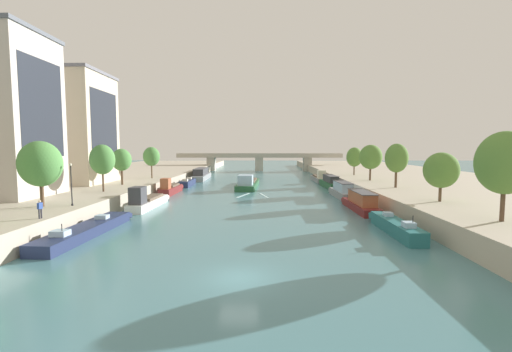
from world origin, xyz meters
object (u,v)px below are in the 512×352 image
(tree_right_end_of_row, at_px, (505,163))
(moored_boat_right_upstream, at_px, (395,226))
(tree_left_nearest, at_px, (151,157))
(moored_boat_right_end, at_px, (361,202))
(tree_left_third, at_px, (40,164))
(moored_boat_left_near, at_px, (87,230))
(moored_boat_left_lone, at_px, (188,183))
(moored_boat_left_far, at_px, (171,189))
(bridge_far, at_px, (259,160))
(tree_right_distant, at_px, (354,157))
(moored_boat_left_downstream, at_px, (147,201))
(moored_boat_right_midway, at_px, (342,191))
(lamppost_left_bank, at_px, (71,182))
(tree_right_far, at_px, (397,158))
(moored_boat_left_end, at_px, (201,175))
(moored_boat_right_second, at_px, (330,182))
(tree_right_nearest, at_px, (371,157))
(barge_midriver, at_px, (248,183))
(tree_right_third, at_px, (441,170))
(tree_left_midway, at_px, (122,160))
(moored_boat_right_lone, at_px, (319,178))
(tree_left_distant, at_px, (102,160))
(person_on_quay, at_px, (40,208))

(tree_right_end_of_row, bearing_deg, moored_boat_right_upstream, 148.13)
(moored_boat_right_upstream, relative_size, tree_left_nearest, 1.76)
(moored_boat_right_end, xyz_separation_m, tree_left_third, (-36.29, -10.31, 5.58))
(moored_boat_left_near, xyz_separation_m, moored_boat_left_lone, (0.26, 42.78, 0.14))
(moored_boat_left_far, bearing_deg, moored_boat_left_near, -90.07)
(bridge_far, bearing_deg, tree_right_distant, -64.00)
(moored_boat_left_downstream, height_order, tree_right_distant, tree_right_distant)
(tree_left_nearest, relative_size, bridge_far, 0.11)
(moored_boat_right_midway, distance_m, tree_right_distant, 21.77)
(lamppost_left_bank, bearing_deg, tree_right_far, 23.14)
(moored_boat_right_upstream, relative_size, lamppost_left_bank, 2.44)
(moored_boat_left_near, height_order, moored_boat_left_end, moored_boat_left_end)
(moored_boat_right_second, relative_size, tree_right_nearest, 1.80)
(moored_boat_left_lone, relative_size, moored_boat_right_upstream, 0.91)
(barge_midriver, bearing_deg, moored_boat_right_end, -58.41)
(moored_boat_left_lone, bearing_deg, tree_right_end_of_row, -51.26)
(tree_right_third, bearing_deg, moored_boat_right_second, 101.43)
(tree_left_midway, distance_m, tree_right_distant, 48.71)
(moored_boat_left_lone, bearing_deg, moored_boat_right_lone, 18.26)
(moored_boat_right_midway, relative_size, tree_right_nearest, 1.64)
(moored_boat_right_second, bearing_deg, tree_left_nearest, -175.48)
(moored_boat_right_midway, bearing_deg, moored_boat_left_end, 132.70)
(moored_boat_left_far, distance_m, tree_left_distant, 16.16)
(tree_right_distant, distance_m, person_on_quay, 62.80)
(tree_right_far, distance_m, person_on_quay, 46.89)
(tree_left_third, bearing_deg, moored_boat_right_end, 15.86)
(moored_boat_left_downstream, distance_m, moored_boat_right_second, 38.93)
(moored_boat_right_end, height_order, tree_right_distant, tree_right_distant)
(moored_boat_right_upstream, distance_m, tree_right_far, 22.16)
(tree_left_third, xyz_separation_m, tree_left_nearest, (0.71, 33.56, -0.12))
(moored_boat_right_lone, distance_m, tree_right_end_of_row, 56.48)
(lamppost_left_bank, bearing_deg, person_on_quay, -82.19)
(tree_left_distant, bearing_deg, moored_boat_right_second, 33.57)
(moored_boat_left_near, distance_m, tree_right_far, 43.49)
(barge_midriver, bearing_deg, tree_left_midway, -142.75)
(tree_left_distant, xyz_separation_m, tree_left_midway, (-1.06, 9.06, -0.38))
(tree_left_midway, relative_size, lamppost_left_bank, 1.32)
(moored_boat_left_downstream, distance_m, tree_left_nearest, 23.43)
(tree_left_midway, height_order, tree_right_third, tree_left_midway)
(moored_boat_left_end, bearing_deg, tree_right_end_of_row, -59.03)
(moored_boat_left_downstream, xyz_separation_m, moored_boat_right_second, (30.07, 24.72, 0.16))
(moored_boat_right_lone, bearing_deg, moored_boat_right_midway, -90.92)
(moored_boat_left_lone, relative_size, moored_boat_left_end, 0.61)
(moored_boat_right_second, height_order, tree_left_third, tree_left_third)
(moored_boat_left_lone, height_order, moored_boat_right_second, moored_boat_right_second)
(tree_left_distant, relative_size, tree_right_far, 0.97)
(tree_right_distant, bearing_deg, moored_boat_left_end, 161.76)
(tree_right_third, height_order, bridge_far, tree_right_third)
(moored_boat_left_near, bearing_deg, tree_right_end_of_row, -4.64)
(tree_left_distant, distance_m, lamppost_left_bank, 12.04)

